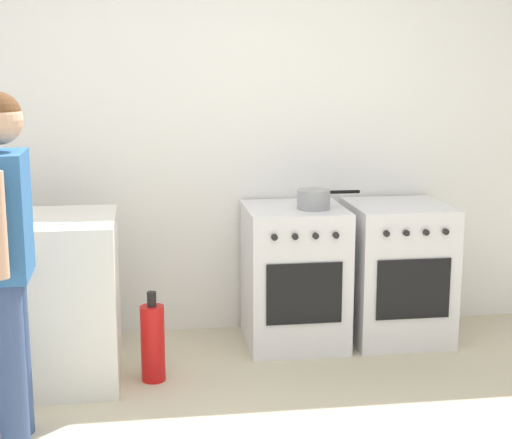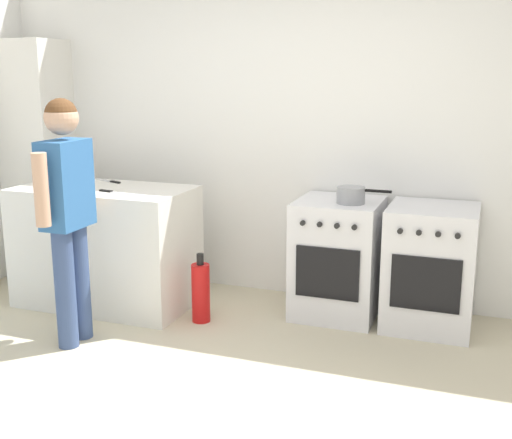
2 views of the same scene
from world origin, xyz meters
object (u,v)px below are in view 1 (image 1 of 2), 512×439
oven_left (294,275)px  knife_bread (27,223)px  oven_right (397,271)px  person (6,241)px  pot (314,199)px  fire_extinguisher (153,342)px

oven_left → knife_bread: 1.65m
oven_right → person: person is taller
knife_bread → pot: bearing=16.1°
oven_left → person: (-1.50, -1.09, 0.51)m
oven_left → person: bearing=-144.0°
pot → knife_bread: size_ratio=1.07×
oven_left → fire_extinguisher: 1.01m
oven_right → pot: size_ratio=2.26×
pot → person: person is taller
oven_right → fire_extinguisher: size_ratio=1.70×
oven_right → pot: bearing=-172.4°
oven_left → oven_right: same height
knife_bread → person: (-0.01, -0.56, 0.03)m
oven_left → person: size_ratio=0.54×
oven_left → fire_extinguisher: (-0.87, -0.48, -0.21)m
knife_bread → fire_extinguisher: bearing=4.8°
oven_left → fire_extinguisher: size_ratio=1.70×
person → fire_extinguisher: (0.63, 0.61, -0.72)m
pot → knife_bread: pot is taller
knife_bread → person: bearing=-91.4°
oven_left → pot: (0.10, -0.07, 0.48)m
person → fire_extinguisher: 1.13m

